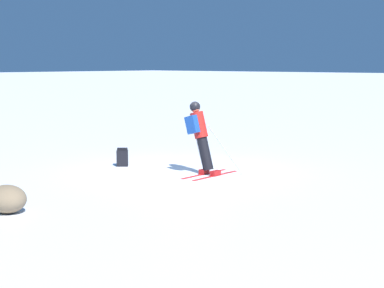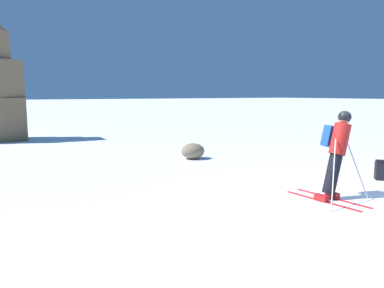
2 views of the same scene
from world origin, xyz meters
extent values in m
plane|color=white|center=(0.00, 0.00, 0.00)|extent=(300.00, 300.00, 0.00)
cube|color=red|center=(-1.17, -0.01, 0.01)|extent=(0.17, 1.78, 0.01)
cube|color=red|center=(-0.81, 0.01, 0.01)|extent=(0.17, 1.78, 0.01)
cube|color=#B21919|center=(-1.17, -0.01, 0.07)|extent=(0.15, 0.29, 0.12)
cube|color=#B21919|center=(-0.81, 0.01, 0.07)|extent=(0.15, 0.29, 0.12)
cylinder|color=black|center=(-0.85, 0.01, 0.53)|extent=(0.49, 0.28, 0.87)
cylinder|color=red|center=(-0.65, 0.02, 1.25)|extent=(0.52, 0.36, 0.72)
sphere|color=tan|center=(-0.53, 0.02, 1.67)|extent=(0.30, 0.25, 0.29)
sphere|color=black|center=(-0.52, 0.02, 1.70)|extent=(0.35, 0.29, 0.33)
cube|color=#194293|center=(-0.65, 0.28, 1.28)|extent=(0.40, 0.20, 0.50)
cylinder|color=#B7B7BC|center=(-1.23, -0.31, 0.64)|extent=(0.76, 0.57, 1.29)
cylinder|color=#B7B7BC|center=(-0.39, -0.27, 0.58)|extent=(0.13, 0.52, 1.17)
cube|color=black|center=(1.70, 0.50, 0.22)|extent=(0.37, 0.36, 0.44)
cube|color=black|center=(1.70, 0.50, 0.47)|extent=(0.33, 0.33, 0.06)
ellipsoid|color=#7A664C|center=(-0.73, 5.67, 0.27)|extent=(0.82, 0.70, 0.53)
camera|label=1|loc=(-11.15, 12.26, 2.82)|focal=60.00mm
camera|label=2|loc=(-7.38, -4.92, 2.19)|focal=35.00mm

